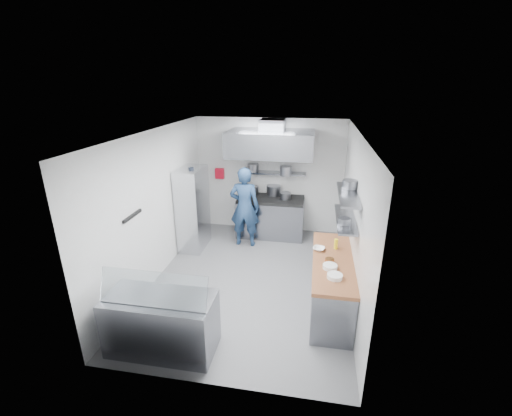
% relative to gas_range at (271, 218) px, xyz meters
% --- Properties ---
extents(floor, '(5.00, 5.00, 0.00)m').
position_rel_gas_range_xyz_m(floor, '(-0.10, -2.10, -0.45)').
color(floor, '#565658').
rests_on(floor, ground).
extents(ceiling, '(5.00, 5.00, 0.00)m').
position_rel_gas_range_xyz_m(ceiling, '(-0.10, -2.10, 2.35)').
color(ceiling, silver).
rests_on(ceiling, wall_back).
extents(wall_back, '(3.60, 2.80, 0.02)m').
position_rel_gas_range_xyz_m(wall_back, '(-0.10, 0.40, 0.95)').
color(wall_back, white).
rests_on(wall_back, floor).
extents(wall_front, '(3.60, 2.80, 0.02)m').
position_rel_gas_range_xyz_m(wall_front, '(-0.10, -4.60, 0.95)').
color(wall_front, white).
rests_on(wall_front, floor).
extents(wall_left, '(2.80, 5.00, 0.02)m').
position_rel_gas_range_xyz_m(wall_left, '(-1.90, -2.10, 0.95)').
color(wall_left, white).
rests_on(wall_left, floor).
extents(wall_right, '(2.80, 5.00, 0.02)m').
position_rel_gas_range_xyz_m(wall_right, '(1.70, -2.10, 0.95)').
color(wall_right, white).
rests_on(wall_right, floor).
extents(gas_range, '(1.60, 0.80, 0.90)m').
position_rel_gas_range_xyz_m(gas_range, '(0.00, 0.00, 0.00)').
color(gas_range, gray).
rests_on(gas_range, floor).
extents(cooktop, '(1.57, 0.78, 0.06)m').
position_rel_gas_range_xyz_m(cooktop, '(0.00, 0.00, 0.48)').
color(cooktop, black).
rests_on(cooktop, gas_range).
extents(stock_pot_left, '(0.31, 0.31, 0.20)m').
position_rel_gas_range_xyz_m(stock_pot_left, '(-0.50, 0.20, 0.61)').
color(stock_pot_left, slate).
rests_on(stock_pot_left, cooktop).
extents(stock_pot_mid, '(0.36, 0.36, 0.24)m').
position_rel_gas_range_xyz_m(stock_pot_mid, '(0.03, 0.27, 0.63)').
color(stock_pot_mid, slate).
rests_on(stock_pot_mid, cooktop).
extents(stock_pot_right, '(0.26, 0.26, 0.16)m').
position_rel_gas_range_xyz_m(stock_pot_right, '(0.35, -0.01, 0.59)').
color(stock_pot_right, slate).
rests_on(stock_pot_right, cooktop).
extents(over_range_shelf, '(1.60, 0.30, 0.04)m').
position_rel_gas_range_xyz_m(over_range_shelf, '(0.00, 0.24, 1.07)').
color(over_range_shelf, gray).
rests_on(over_range_shelf, wall_back).
extents(shelf_pot_a, '(0.27, 0.27, 0.18)m').
position_rel_gas_range_xyz_m(shelf_pot_a, '(-0.49, 0.26, 1.18)').
color(shelf_pot_a, slate).
rests_on(shelf_pot_a, over_range_shelf).
extents(shelf_pot_b, '(0.27, 0.27, 0.22)m').
position_rel_gas_range_xyz_m(shelf_pot_b, '(0.34, -0.01, 1.20)').
color(shelf_pot_b, slate).
rests_on(shelf_pot_b, over_range_shelf).
extents(extractor_hood, '(1.90, 1.15, 0.55)m').
position_rel_gas_range_xyz_m(extractor_hood, '(0.00, -0.18, 1.85)').
color(extractor_hood, gray).
rests_on(extractor_hood, wall_back).
extents(hood_duct, '(0.55, 0.55, 0.24)m').
position_rel_gas_range_xyz_m(hood_duct, '(0.00, 0.05, 2.23)').
color(hood_duct, slate).
rests_on(hood_duct, extractor_hood).
extents(red_firebox, '(0.22, 0.10, 0.26)m').
position_rel_gas_range_xyz_m(red_firebox, '(-1.35, 0.34, 0.97)').
color(red_firebox, red).
rests_on(red_firebox, wall_back).
extents(chef, '(0.68, 0.45, 1.85)m').
position_rel_gas_range_xyz_m(chef, '(-0.52, -0.63, 0.48)').
color(chef, navy).
rests_on(chef, floor).
extents(wire_rack, '(0.50, 0.90, 1.85)m').
position_rel_gas_range_xyz_m(wire_rack, '(-1.63, -0.94, 0.48)').
color(wire_rack, silver).
rests_on(wire_rack, floor).
extents(rack_bin_a, '(0.17, 0.21, 0.19)m').
position_rel_gas_range_xyz_m(rack_bin_a, '(-1.63, -1.19, 0.35)').
color(rack_bin_a, white).
rests_on(rack_bin_a, wire_rack).
extents(rack_bin_b, '(0.12, 0.16, 0.14)m').
position_rel_gas_range_xyz_m(rack_bin_b, '(-1.63, -0.78, 0.85)').
color(rack_bin_b, yellow).
rests_on(rack_bin_b, wire_rack).
extents(rack_jar, '(0.11, 0.11, 0.18)m').
position_rel_gas_range_xyz_m(rack_jar, '(-1.58, -1.02, 1.35)').
color(rack_jar, black).
rests_on(rack_jar, wire_rack).
extents(knife_strip, '(0.04, 0.55, 0.05)m').
position_rel_gas_range_xyz_m(knife_strip, '(-1.88, -3.00, 1.10)').
color(knife_strip, black).
rests_on(knife_strip, wall_left).
extents(prep_counter_base, '(0.62, 2.00, 0.84)m').
position_rel_gas_range_xyz_m(prep_counter_base, '(1.38, -2.70, -0.03)').
color(prep_counter_base, gray).
rests_on(prep_counter_base, floor).
extents(prep_counter_top, '(0.65, 2.04, 0.06)m').
position_rel_gas_range_xyz_m(prep_counter_top, '(1.38, -2.70, 0.42)').
color(prep_counter_top, brown).
rests_on(prep_counter_top, prep_counter_base).
extents(plate_stack_a, '(0.23, 0.23, 0.06)m').
position_rel_gas_range_xyz_m(plate_stack_a, '(1.38, -3.26, 0.48)').
color(plate_stack_a, white).
rests_on(plate_stack_a, prep_counter_top).
extents(plate_stack_b, '(0.22, 0.22, 0.06)m').
position_rel_gas_range_xyz_m(plate_stack_b, '(1.32, -2.99, 0.48)').
color(plate_stack_b, white).
rests_on(plate_stack_b, prep_counter_top).
extents(copper_pan, '(0.14, 0.14, 0.06)m').
position_rel_gas_range_xyz_m(copper_pan, '(1.32, -2.80, 0.48)').
color(copper_pan, '#C67638').
rests_on(copper_pan, prep_counter_top).
extents(squeeze_bottle, '(0.06, 0.06, 0.18)m').
position_rel_gas_range_xyz_m(squeeze_bottle, '(1.43, -2.31, 0.54)').
color(squeeze_bottle, yellow).
rests_on(squeeze_bottle, prep_counter_top).
extents(mixing_bowl, '(0.23, 0.23, 0.05)m').
position_rel_gas_range_xyz_m(mixing_bowl, '(1.15, -2.41, 0.47)').
color(mixing_bowl, white).
rests_on(mixing_bowl, prep_counter_top).
extents(wall_shelf_lower, '(0.30, 1.30, 0.04)m').
position_rel_gas_range_xyz_m(wall_shelf_lower, '(1.54, -2.40, 1.05)').
color(wall_shelf_lower, gray).
rests_on(wall_shelf_lower, wall_right).
extents(wall_shelf_upper, '(0.30, 1.30, 0.04)m').
position_rel_gas_range_xyz_m(wall_shelf_upper, '(1.54, -2.40, 1.47)').
color(wall_shelf_upper, gray).
rests_on(wall_shelf_upper, wall_right).
extents(shelf_pot_c, '(0.20, 0.20, 0.10)m').
position_rel_gas_range_xyz_m(shelf_pot_c, '(1.49, -2.68, 1.12)').
color(shelf_pot_c, slate).
rests_on(shelf_pot_c, wall_shelf_lower).
extents(shelf_pot_d, '(0.24, 0.24, 0.14)m').
position_rel_gas_range_xyz_m(shelf_pot_d, '(1.58, -2.14, 1.56)').
color(shelf_pot_d, slate).
rests_on(shelf_pot_d, wall_shelf_upper).
extents(display_case, '(1.50, 0.70, 0.85)m').
position_rel_gas_range_xyz_m(display_case, '(-0.98, -4.10, -0.03)').
color(display_case, gray).
rests_on(display_case, floor).
extents(display_glass, '(1.47, 0.19, 0.42)m').
position_rel_gas_range_xyz_m(display_glass, '(-0.98, -4.22, 0.62)').
color(display_glass, silver).
rests_on(display_glass, display_case).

